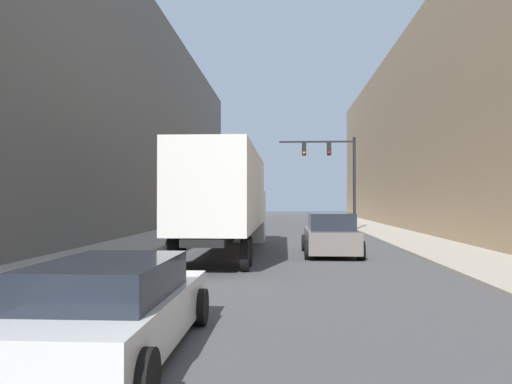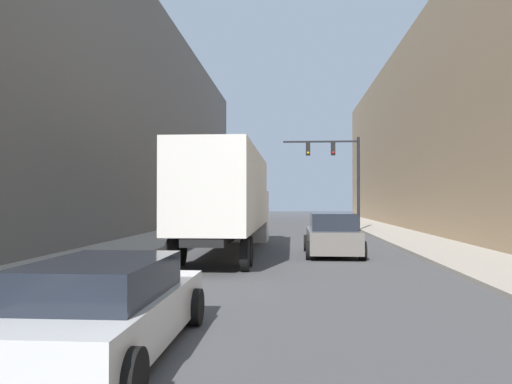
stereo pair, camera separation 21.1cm
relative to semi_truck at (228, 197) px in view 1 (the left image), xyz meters
name	(u,v)px [view 1 (the left image)]	position (x,y,z in m)	size (l,w,h in m)	color
sidewalk_right	(404,238)	(9.05, 7.66, -2.24)	(3.45, 80.00, 0.15)	#B2A899
sidewalk_left	(161,237)	(-4.78, 7.66, -2.24)	(3.45, 80.00, 0.15)	#B2A899
building_right	(490,112)	(13.78, 7.66, 4.77)	(6.00, 80.00, 14.18)	tan
building_left	(82,102)	(-9.51, 7.66, 5.62)	(6.00, 80.00, 15.88)	#66605B
semi_truck	(228,197)	(0.00, 0.00, 0.00)	(2.59, 13.68, 4.08)	silver
sedan_car	(114,309)	(-0.03, -13.86, -1.66)	(2.06, 4.78, 1.37)	silver
suv_car	(331,235)	(4.18, -0.78, -1.53)	(2.19, 4.43, 1.68)	slate
traffic_signal_gantry	(337,167)	(6.00, 14.15, 2.16)	(5.31, 0.35, 6.57)	black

